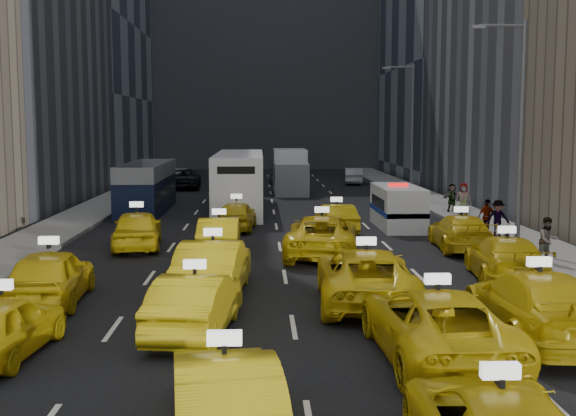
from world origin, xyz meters
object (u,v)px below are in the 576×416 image
(taxi_1, at_px, (225,398))
(city_bus, at_px, (240,182))
(double_decker, at_px, (147,188))
(box_truck, at_px, (290,172))
(nypd_van, at_px, (398,208))

(taxi_1, xyz_separation_m, city_bus, (-0.61, 31.80, 0.92))
(double_decker, distance_m, box_truck, 14.41)
(double_decker, bearing_deg, taxi_1, -83.57)
(taxi_1, height_order, city_bus, city_bus)
(box_truck, bearing_deg, double_decker, -121.19)
(nypd_van, relative_size, box_truck, 0.72)
(double_decker, relative_size, box_truck, 1.35)
(double_decker, relative_size, city_bus, 0.75)
(nypd_van, xyz_separation_m, box_truck, (-4.51, 18.40, 0.59))
(nypd_van, bearing_deg, taxi_1, -110.29)
(box_truck, bearing_deg, nypd_van, -69.76)
(city_bus, bearing_deg, double_decker, -167.83)
(city_bus, bearing_deg, taxi_1, -86.15)
(taxi_1, relative_size, double_decker, 0.47)
(city_bus, relative_size, box_truck, 1.81)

